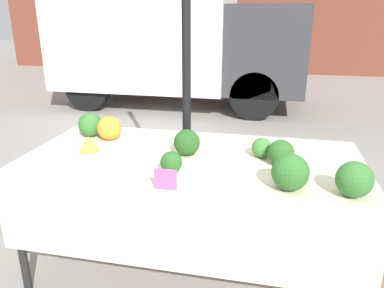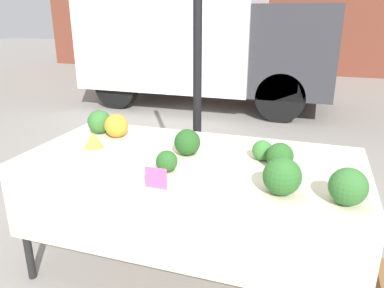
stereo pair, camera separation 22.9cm
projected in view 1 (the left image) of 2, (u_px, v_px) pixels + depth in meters
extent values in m
plane|color=gray|center=(192.00, 267.00, 2.59)|extent=(40.00, 40.00, 0.00)
cylinder|color=black|center=(186.00, 53.00, 2.92)|extent=(0.07, 0.07, 2.74)
cube|color=white|center=(147.00, 31.00, 6.95)|extent=(3.12, 2.07, 2.00)
cube|color=#333338|center=(267.00, 48.00, 6.60)|extent=(1.31, 1.90, 1.44)
cylinder|color=black|center=(254.00, 96.00, 6.07)|extent=(0.79, 0.22, 0.79)
cylinder|color=black|center=(259.00, 79.00, 7.62)|extent=(0.79, 0.22, 0.79)
cylinder|color=black|center=(88.00, 88.00, 6.66)|extent=(0.79, 0.22, 0.79)
cylinder|color=black|center=(124.00, 74.00, 8.21)|extent=(0.79, 0.22, 0.79)
cube|color=beige|center=(192.00, 158.00, 2.33)|extent=(2.06, 0.99, 0.03)
cube|color=beige|center=(172.00, 235.00, 1.95)|extent=(2.06, 0.01, 0.45)
cylinder|color=black|center=(19.00, 235.00, 2.25)|extent=(0.05, 0.05, 0.79)
cylinder|color=black|center=(364.00, 282.00, 1.86)|extent=(0.05, 0.05, 0.79)
cylinder|color=black|center=(87.00, 177.00, 3.06)|extent=(0.05, 0.05, 0.79)
cylinder|color=black|center=(338.00, 201.00, 2.67)|extent=(0.05, 0.05, 0.79)
sphere|color=orange|center=(109.00, 128.00, 2.60)|extent=(0.17, 0.17, 0.17)
cone|color=#93B238|center=(89.00, 144.00, 2.39)|extent=(0.13, 0.13, 0.10)
sphere|color=#285B23|center=(281.00, 153.00, 2.16)|extent=(0.15, 0.15, 0.15)
sphere|color=#285B23|center=(171.00, 162.00, 2.07)|extent=(0.12, 0.12, 0.12)
sphere|color=#387533|center=(262.00, 148.00, 2.29)|extent=(0.12, 0.12, 0.12)
sphere|color=#336B2D|center=(90.00, 125.00, 2.67)|extent=(0.17, 0.17, 0.17)
sphere|color=#2D6628|center=(290.00, 172.00, 1.85)|extent=(0.19, 0.19, 0.19)
sphere|color=#23511E|center=(187.00, 142.00, 2.32)|extent=(0.16, 0.16, 0.16)
sphere|color=#336B2D|center=(354.00, 179.00, 1.79)|extent=(0.18, 0.18, 0.18)
cube|color=#F45B9E|center=(165.00, 180.00, 1.86)|extent=(0.12, 0.01, 0.11)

